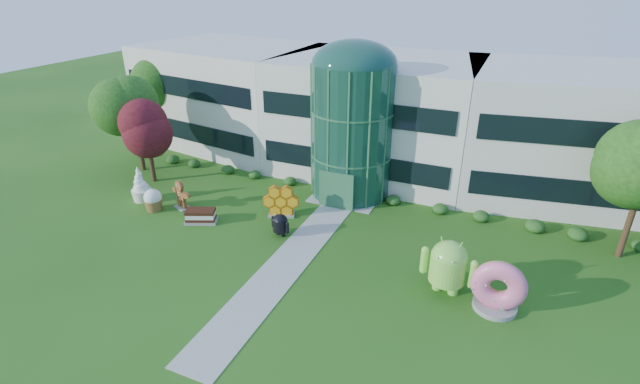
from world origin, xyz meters
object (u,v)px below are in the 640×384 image
at_px(android_black, 280,223).
at_px(gingerbread, 181,194).
at_px(android_green, 448,263).
at_px(donut, 499,285).

bearing_deg(android_black, gingerbread, -167.31).
relative_size(android_green, gingerbread, 1.50).
relative_size(android_black, gingerbread, 0.75).
distance_m(donut, gingerbread, 21.97).
xyz_separation_m(android_green, gingerbread, (-19.23, 2.17, -0.68)).
bearing_deg(gingerbread, android_green, 14.21).
bearing_deg(android_green, donut, -2.13).
xyz_separation_m(android_green, donut, (2.58, -0.42, -0.34)).
bearing_deg(gingerbread, android_black, 16.73).
height_order(android_green, donut, android_green).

